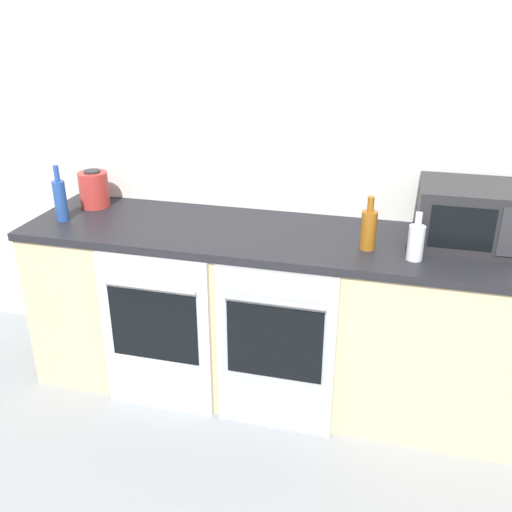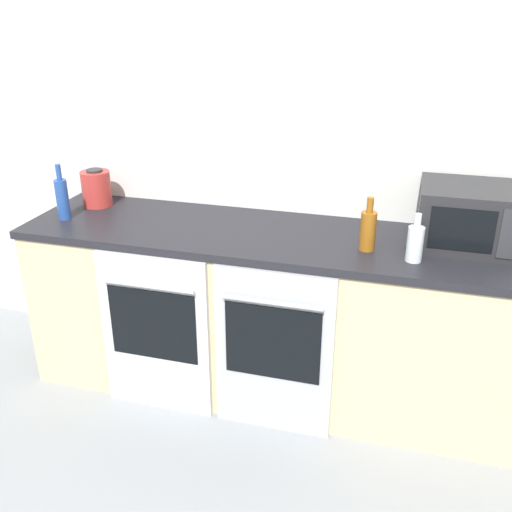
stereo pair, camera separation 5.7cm
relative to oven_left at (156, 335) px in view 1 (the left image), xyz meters
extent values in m
cube|color=silver|center=(0.55, 0.70, 0.86)|extent=(10.00, 0.06, 2.60)
cube|color=#D1B789|center=(0.55, 0.34, -0.01)|extent=(2.60, 0.66, 0.87)
cube|color=black|center=(0.55, 0.34, 0.45)|extent=(2.62, 0.68, 0.04)
cube|color=silver|center=(0.00, 0.00, -0.01)|extent=(0.57, 0.03, 0.87)
cube|color=black|center=(0.00, -0.02, 0.06)|extent=(0.46, 0.01, 0.38)
cylinder|color=silver|center=(0.00, -0.04, 0.29)|extent=(0.47, 0.02, 0.02)
cube|color=#A8AAAF|center=(0.61, 0.00, -0.01)|extent=(0.57, 0.03, 0.87)
cube|color=black|center=(0.61, -0.02, 0.06)|extent=(0.46, 0.01, 0.38)
cylinder|color=#A8AAAF|center=(0.61, -0.04, 0.29)|extent=(0.47, 0.02, 0.02)
cube|color=#232326|center=(1.42, 0.45, 0.61)|extent=(0.46, 0.39, 0.28)
cube|color=black|center=(1.38, 0.25, 0.61)|extent=(0.27, 0.01, 0.19)
cube|color=#2D2D33|center=(1.59, 0.25, 0.61)|extent=(0.10, 0.01, 0.23)
cylinder|color=silver|center=(1.19, 0.19, 0.55)|extent=(0.07, 0.07, 0.16)
cylinder|color=silver|center=(1.19, 0.19, 0.66)|extent=(0.03, 0.03, 0.06)
cylinder|color=#234793|center=(-0.60, 0.24, 0.57)|extent=(0.06, 0.06, 0.21)
cylinder|color=#234793|center=(-0.60, 0.24, 0.72)|extent=(0.03, 0.03, 0.08)
cylinder|color=#8C5114|center=(0.98, 0.26, 0.56)|extent=(0.07, 0.07, 0.18)
cylinder|color=#8C5114|center=(0.98, 0.26, 0.68)|extent=(0.03, 0.03, 0.07)
cylinder|color=#B2332D|center=(-0.54, 0.49, 0.57)|extent=(0.16, 0.16, 0.20)
cylinder|color=#262628|center=(-0.54, 0.49, 0.67)|extent=(0.09, 0.09, 0.01)
camera|label=1|loc=(1.09, -2.23, 1.51)|focal=40.00mm
camera|label=2|loc=(1.15, -2.21, 1.51)|focal=40.00mm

